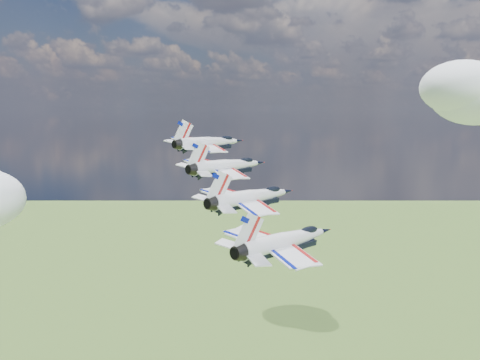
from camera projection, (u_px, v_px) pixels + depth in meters
The scene contains 4 objects.
jet_0 at pixel (211, 142), 99.80m from camera, with size 11.69×17.30×5.17m, color white, non-canonical shape.
jet_1 at pixel (229, 166), 87.33m from camera, with size 11.69×17.30×5.17m, color silver, non-canonical shape.
jet_2 at pixel (253, 197), 74.86m from camera, with size 11.69×17.30×5.17m, color silver, non-canonical shape.
jet_3 at pixel (287, 240), 62.38m from camera, with size 11.69×17.30×5.17m, color white, non-canonical shape.
Camera 1 is at (47.58, -56.72, 170.24)m, focal length 40.00 mm.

